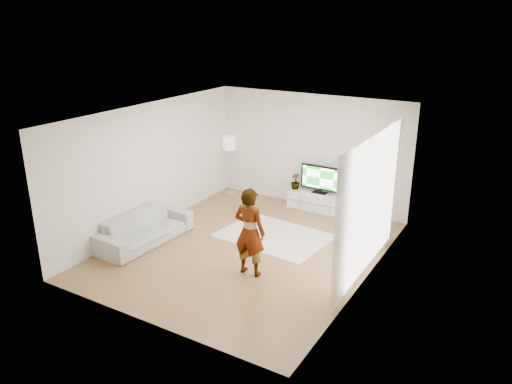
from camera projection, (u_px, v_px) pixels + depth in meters
The scene contains 17 objects.
floor at pixel (247, 249), 10.29m from camera, with size 6.00×6.00×0.00m, color #9D7047.
ceiling at pixel (246, 115), 9.34m from camera, with size 6.00×6.00×0.00m, color white.
wall_left at pixel (150, 166), 11.01m from camera, with size 0.02×6.00×2.80m, color white.
wall_right at pixel (370, 209), 8.62m from camera, with size 0.02×6.00×2.80m, color white.
wall_back at pixel (311, 151), 12.25m from camera, with size 5.00×0.02×2.80m, color white.
wall_front at pixel (141, 242), 7.39m from camera, with size 5.00×0.02×2.80m, color white.
window at pixel (374, 201), 8.86m from camera, with size 0.01×2.60×2.50m, color white.
curtain_near at pixel (343, 231), 7.87m from camera, with size 0.04×0.70×2.60m, color white.
curtain_far at pixel (390, 185), 9.98m from camera, with size 0.04×0.70×2.60m, color white.
media_console at pixel (319, 202), 12.28m from camera, with size 1.54×0.44×0.43m.
television at pixel (320, 178), 12.10m from camera, with size 1.00×0.20×0.70m.
game_console at pixel (345, 194), 11.85m from camera, with size 0.05×0.15×0.21m.
potted_plant at pixel (295, 181), 12.45m from camera, with size 0.22×0.22×0.40m, color #3F7238.
rug at pixel (274, 236), 10.90m from camera, with size 2.28×1.65×0.01m, color silver.
player at pixel (250, 232), 9.04m from camera, with size 0.61×0.40×1.68m, color #334772.
sofa at pixel (145, 228), 10.51m from camera, with size 2.17×0.85×0.63m, color #B0B0AB.
floor_lamp at pixel (229, 146), 13.09m from camera, with size 0.34×0.34×1.55m.
Camera 1 is at (4.88, -7.90, 4.59)m, focal length 35.00 mm.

